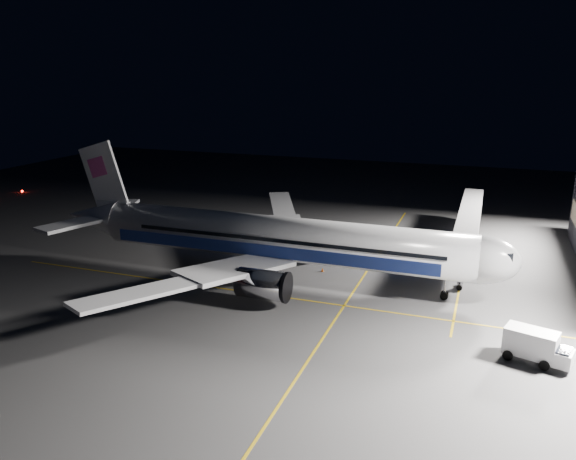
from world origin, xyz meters
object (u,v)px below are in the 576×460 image
(safety_cone_b, at_px, (316,256))
(safety_cone_c, at_px, (327,248))
(baggage_tug, at_px, (328,229))
(safety_cone_a, at_px, (322,270))
(airliner, at_px, (273,238))
(service_truck, at_px, (537,346))
(jet_bridge, at_px, (468,224))

(safety_cone_b, xyz_separation_m, safety_cone_c, (0.57, 3.91, 0.04))
(baggage_tug, bearing_deg, safety_cone_a, -62.46)
(airliner, height_order, service_truck, airliner)
(safety_cone_b, bearing_deg, airliner, -108.27)
(jet_bridge, relative_size, safety_cone_c, 50.45)
(jet_bridge, height_order, safety_cone_b, jet_bridge)
(safety_cone_c, bearing_deg, jet_bridge, 14.25)
(jet_bridge, distance_m, safety_cone_b, 22.32)
(airliner, relative_size, safety_cone_c, 90.17)
(airliner, bearing_deg, jet_bridge, 38.04)
(airliner, distance_m, safety_cone_c, 14.43)
(airliner, distance_m, service_truck, 33.33)
(airliner, height_order, safety_cone_b, airliner)
(service_truck, relative_size, safety_cone_c, 9.20)
(service_truck, height_order, baggage_tug, service_truck)
(baggage_tug, bearing_deg, jet_bridge, 5.85)
(jet_bridge, xyz_separation_m, safety_cone_a, (-17.55, -14.06, -4.32))
(baggage_tug, bearing_deg, safety_cone_c, -60.63)
(service_truck, relative_size, baggage_tug, 2.12)
(airliner, distance_m, safety_cone_a, 8.40)
(jet_bridge, xyz_separation_m, safety_cone_c, (-19.47, -4.95, -4.24))
(safety_cone_a, bearing_deg, jet_bridge, 38.69)
(jet_bridge, distance_m, safety_cone_a, 22.90)
(safety_cone_a, xyz_separation_m, safety_cone_c, (-1.92, 9.11, 0.08))
(safety_cone_c, bearing_deg, baggage_tug, 105.37)
(safety_cone_a, height_order, safety_cone_b, safety_cone_b)
(service_truck, bearing_deg, baggage_tug, 147.68)
(safety_cone_b, relative_size, safety_cone_c, 0.88)
(safety_cone_a, distance_m, safety_cone_b, 5.76)
(jet_bridge, height_order, safety_cone_a, jet_bridge)
(baggage_tug, distance_m, safety_cone_b, 12.09)
(jet_bridge, bearing_deg, safety_cone_a, -141.31)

